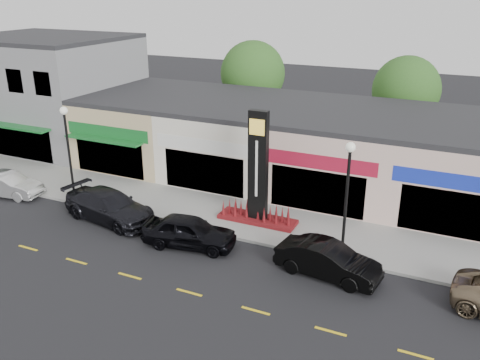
{
  "coord_description": "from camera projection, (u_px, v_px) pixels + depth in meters",
  "views": [
    {
      "loc": [
        12.47,
        -18.37,
        11.92
      ],
      "look_at": [
        2.07,
        4.0,
        2.4
      ],
      "focal_mm": 38.0,
      "sensor_mm": 36.0,
      "label": 1
    }
  ],
  "objects": [
    {
      "name": "shop_cream",
      "position": [
        239.0,
        136.0,
        34.17
      ],
      "size": [
        7.0,
        10.01,
        4.8
      ],
      "color": "beige",
      "rests_on": "ground"
    },
    {
      "name": "lamp_east_near",
      "position": [
        347.0,
        189.0,
        22.45
      ],
      "size": [
        0.44,
        0.44,
        5.47
      ],
      "color": "black",
      "rests_on": "sidewalk"
    },
    {
      "name": "tree_rear_west",
      "position": [
        253.0,
        73.0,
        40.93
      ],
      "size": [
        5.2,
        5.2,
        7.83
      ],
      "color": "#382619",
      "rests_on": "ground"
    },
    {
      "name": "shop_pink_w",
      "position": [
        341.0,
        149.0,
        31.42
      ],
      "size": [
        7.0,
        10.01,
        4.8
      ],
      "color": "beige",
      "rests_on": "ground"
    },
    {
      "name": "tree_rear_mid",
      "position": [
        406.0,
        90.0,
        36.33
      ],
      "size": [
        4.8,
        4.8,
        7.29
      ],
      "color": "#382619",
      "rests_on": "ground"
    },
    {
      "name": "sidewalk",
      "position": [
        209.0,
        211.0,
        28.39
      ],
      "size": [
        52.0,
        4.3,
        0.15
      ],
      "primitive_type": "cube",
      "color": "gray",
      "rests_on": "ground"
    },
    {
      "name": "car_black_sedan",
      "position": [
        189.0,
        231.0,
        24.5
      ],
      "size": [
        2.54,
        4.81,
        1.56
      ],
      "primitive_type": "imported",
      "rotation": [
        0.0,
        0.0,
        1.73
      ],
      "color": "black",
      "rests_on": "ground"
    },
    {
      "name": "lamp_west_near",
      "position": [
        68.0,
        144.0,
        28.75
      ],
      "size": [
        0.44,
        0.44,
        5.47
      ],
      "color": "black",
      "rests_on": "sidewalk"
    },
    {
      "name": "car_black_conv",
      "position": [
        328.0,
        260.0,
        21.98
      ],
      "size": [
        2.19,
        4.75,
        1.51
      ],
      "primitive_type": "imported",
      "rotation": [
        0.0,
        0.0,
        1.44
      ],
      "color": "black",
      "rests_on": "ground"
    },
    {
      "name": "ground",
      "position": [
        167.0,
        246.0,
        24.74
      ],
      "size": [
        120.0,
        120.0,
        0.0
      ],
      "primitive_type": "plane",
      "color": "black",
      "rests_on": "ground"
    },
    {
      "name": "shop_beige",
      "position": [
        152.0,
        125.0,
        36.91
      ],
      "size": [
        7.0,
        10.85,
        4.8
      ],
      "color": "tan",
      "rests_on": "ground"
    },
    {
      "name": "curb",
      "position": [
        189.0,
        227.0,
        26.49
      ],
      "size": [
        52.0,
        0.2,
        0.15
      ],
      "primitive_type": "cube",
      "color": "gray",
      "rests_on": "ground"
    },
    {
      "name": "car_white_van",
      "position": [
        7.0,
        185.0,
        30.41
      ],
      "size": [
        2.12,
        4.5,
        1.43
      ],
      "primitive_type": "imported",
      "rotation": [
        0.0,
        0.0,
        1.71
      ],
      "color": "silver",
      "rests_on": "ground"
    },
    {
      "name": "pylon_sign",
      "position": [
        258.0,
        184.0,
        26.29
      ],
      "size": [
        4.2,
        1.3,
        6.0
      ],
      "color": "#5D0F16",
      "rests_on": "sidewalk"
    },
    {
      "name": "car_dark_sedan",
      "position": [
        109.0,
        206.0,
        27.22
      ],
      "size": [
        3.15,
        5.86,
        1.62
      ],
      "primitive_type": "imported",
      "rotation": [
        0.0,
        0.0,
        1.41
      ],
      "color": "black",
      "rests_on": "ground"
    },
    {
      "name": "building_grey_2story",
      "position": [
        50.0,
        90.0,
        40.03
      ],
      "size": [
        12.0,
        10.95,
        8.3
      ],
      "color": "slate",
      "rests_on": "ground"
    },
    {
      "name": "shop_pink_e",
      "position": [
        463.0,
        165.0,
        28.66
      ],
      "size": [
        7.0,
        10.01,
        4.8
      ],
      "color": "beige",
      "rests_on": "ground"
    }
  ]
}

